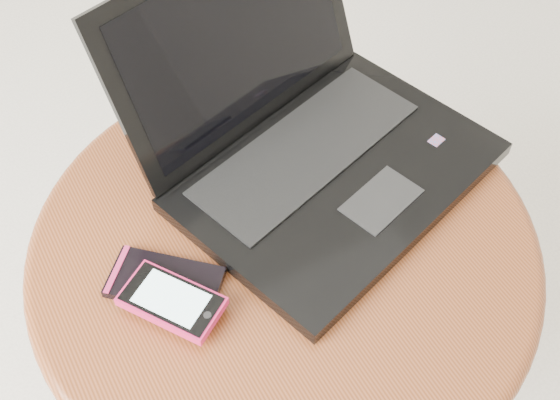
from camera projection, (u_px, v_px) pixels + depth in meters
table at (284, 284)px, 0.91m from camera, size 0.61×0.61×0.48m
laptop at (308, 137)px, 0.87m from camera, size 0.46×0.44×0.24m
phone_black at (165, 282)px, 0.79m from camera, size 0.13×0.13×0.01m
phone_pink at (172, 301)px, 0.76m from camera, size 0.11×0.12×0.01m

